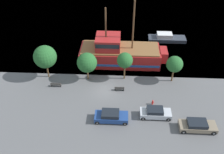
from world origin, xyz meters
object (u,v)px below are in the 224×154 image
(moored_boat_dockside, at_px, (166,38))
(bench_promenade_west, at_px, (56,85))
(pirate_ship, at_px, (119,53))
(parked_car_curb_mid, at_px, (155,113))
(bench_promenade_east, at_px, (119,88))
(parked_car_curb_rear, at_px, (197,126))
(parked_car_curb_front, at_px, (111,116))
(fire_hydrant, at_px, (153,102))

(moored_boat_dockside, xyz_separation_m, bench_promenade_west, (-19.80, -16.31, -0.18))
(pirate_ship, xyz_separation_m, bench_promenade_west, (-10.06, -7.74, -1.50))
(pirate_ship, height_order, parked_car_curb_mid, pirate_ship)
(bench_promenade_east, bearing_deg, parked_car_curb_rear, -35.28)
(parked_car_curb_mid, relative_size, parked_car_curb_rear, 0.89)
(bench_promenade_east, bearing_deg, parked_car_curb_mid, -46.10)
(parked_car_curb_mid, bearing_deg, parked_car_curb_rear, -21.19)
(bench_promenade_east, xyz_separation_m, bench_promenade_west, (-10.37, 0.47, 0.01))
(parked_car_curb_front, height_order, bench_promenade_east, parked_car_curb_front)
(moored_boat_dockside, bearing_deg, parked_car_curb_mid, -100.79)
(parked_car_curb_rear, xyz_separation_m, bench_promenade_west, (-20.97, 7.98, -0.29))
(parked_car_curb_front, distance_m, fire_hydrant, 6.99)
(moored_boat_dockside, bearing_deg, parked_car_curb_front, -114.20)
(parked_car_curb_front, relative_size, bench_promenade_east, 3.01)
(parked_car_curb_front, distance_m, bench_promenade_east, 6.49)
(parked_car_curb_mid, distance_m, bench_promenade_west, 16.65)
(parked_car_curb_rear, bearing_deg, parked_car_curb_front, 174.58)
(pirate_ship, relative_size, fire_hydrant, 20.47)
(parked_car_curb_front, distance_m, parked_car_curb_mid, 6.27)
(parked_car_curb_front, relative_size, parked_car_curb_rear, 0.94)
(pirate_ship, xyz_separation_m, parked_car_curb_mid, (5.51, -13.62, -1.20))
(parked_car_curb_mid, bearing_deg, bench_promenade_east, 133.90)
(moored_boat_dockside, distance_m, fire_hydrant, 20.15)
(pirate_ship, bearing_deg, parked_car_curb_front, -92.67)
(bench_promenade_west, bearing_deg, moored_boat_dockside, 39.47)
(parked_car_curb_rear, bearing_deg, parked_car_curb_mid, 158.81)
(moored_boat_dockside, xyz_separation_m, bench_promenade_east, (-9.44, -16.78, -0.19))
(bench_promenade_west, bearing_deg, parked_car_curb_rear, -20.82)
(pirate_ship, distance_m, moored_boat_dockside, 13.04)
(pirate_ship, relative_size, bench_promenade_east, 10.15)
(moored_boat_dockside, distance_m, parked_car_curb_rear, 24.31)
(pirate_ship, distance_m, bench_promenade_east, 8.35)
(fire_hydrant, height_order, bench_promenade_west, bench_promenade_west)
(moored_boat_dockside, xyz_separation_m, fire_hydrant, (-4.38, -19.67, -0.21))
(pirate_ship, distance_m, fire_hydrant, 12.42)
(moored_boat_dockside, distance_m, parked_car_curb_front, 25.42)
(fire_hydrant, bearing_deg, bench_promenade_east, 150.23)
(fire_hydrant, relative_size, bench_promenade_west, 0.46)
(pirate_ship, relative_size, parked_car_curb_front, 3.38)
(moored_boat_dockside, height_order, fire_hydrant, moored_boat_dockside)
(parked_car_curb_front, xyz_separation_m, bench_promenade_west, (-9.38, 6.88, -0.31))
(parked_car_curb_front, bearing_deg, parked_car_curb_mid, 9.12)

